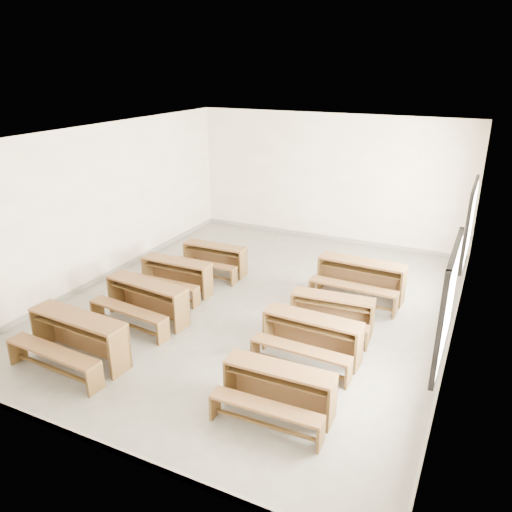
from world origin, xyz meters
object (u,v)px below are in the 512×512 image
at_px(desk_set_1, 146,299).
at_px(desk_set_5, 311,335).
at_px(desk_set_2, 176,274).
at_px(desk_set_3, 214,257).
at_px(desk_set_4, 278,387).
at_px(desk_set_7, 360,277).
at_px(desk_set_6, 332,311).
at_px(desk_set_0, 77,336).

height_order(desk_set_1, desk_set_5, desk_set_1).
distance_m(desk_set_2, desk_set_3, 1.19).
height_order(desk_set_4, desk_set_7, desk_set_7).
height_order(desk_set_2, desk_set_3, desk_set_2).
distance_m(desk_set_1, desk_set_3, 2.40).
bearing_deg(desk_set_6, desk_set_5, -96.37).
bearing_deg(desk_set_4, desk_set_6, 89.27).
distance_m(desk_set_4, desk_set_6, 2.40).
relative_size(desk_set_1, desk_set_6, 1.14).
height_order(desk_set_2, desk_set_5, desk_set_5).
height_order(desk_set_1, desk_set_3, desk_set_1).
bearing_deg(desk_set_7, desk_set_3, -174.86).
distance_m(desk_set_3, desk_set_7, 3.20).
xyz_separation_m(desk_set_2, desk_set_5, (3.26, -1.11, 0.02)).
relative_size(desk_set_1, desk_set_4, 1.12).
xyz_separation_m(desk_set_2, desk_set_6, (3.29, -0.14, -0.02)).
distance_m(desk_set_6, desk_set_7, 1.49).
relative_size(desk_set_1, desk_set_3, 1.17).
distance_m(desk_set_0, desk_set_3, 3.92).
bearing_deg(desk_set_6, desk_set_2, 172.61).
xyz_separation_m(desk_set_1, desk_set_4, (3.12, -1.31, -0.03)).
bearing_deg(desk_set_1, desk_set_7, 44.63).
bearing_deg(desk_set_2, desk_set_1, -81.32).
bearing_deg(desk_set_7, desk_set_5, -90.85).
height_order(desk_set_2, desk_set_7, desk_set_7).
distance_m(desk_set_2, desk_set_7, 3.65).
relative_size(desk_set_5, desk_set_6, 1.07).
bearing_deg(desk_set_2, desk_set_4, -37.88).
distance_m(desk_set_3, desk_set_6, 3.35).
xyz_separation_m(desk_set_2, desk_set_7, (3.39, 1.34, 0.05)).
bearing_deg(desk_set_0, desk_set_1, 88.32).
height_order(desk_set_1, desk_set_4, desk_set_1).
bearing_deg(desk_set_3, desk_set_7, 1.98).
bearing_deg(desk_set_6, desk_set_7, 80.98).
distance_m(desk_set_2, desk_set_5, 3.45).
xyz_separation_m(desk_set_1, desk_set_7, (3.19, 2.56, 0.02)).
distance_m(desk_set_0, desk_set_1, 1.53).
bearing_deg(desk_set_5, desk_set_6, 90.30).
distance_m(desk_set_4, desk_set_7, 3.88).
bearing_deg(desk_set_2, desk_set_5, -19.38).
height_order(desk_set_0, desk_set_6, desk_set_0).
bearing_deg(desk_set_2, desk_set_0, -89.10).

